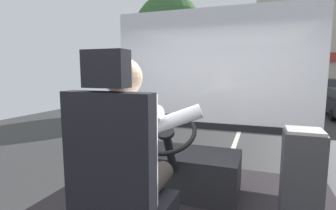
{
  "coord_description": "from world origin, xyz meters",
  "views": [
    {
      "loc": [
        0.58,
        -1.55,
        1.92
      ],
      "look_at": [
        -0.26,
        0.78,
        1.59
      ],
      "focal_mm": 27.53,
      "sensor_mm": 36.0,
      "label": 1
    }
  ],
  "objects_px": {
    "fare_box": "(301,189)",
    "parked_car_silver": "(320,90)",
    "bus_driver": "(128,148)",
    "driver_seat": "(120,191)",
    "steering_console": "(182,170)",
    "parked_car_red": "(315,87)"
  },
  "relations": [
    {
      "from": "driver_seat",
      "to": "parked_car_red",
      "type": "xyz_separation_m",
      "value": [
        4.72,
        21.69,
        -0.57
      ]
    },
    {
      "from": "steering_console",
      "to": "bus_driver",
      "type": "bearing_deg",
      "value": -90.0
    },
    {
      "from": "driver_seat",
      "to": "parked_car_silver",
      "type": "height_order",
      "value": "driver_seat"
    },
    {
      "from": "bus_driver",
      "to": "parked_car_red",
      "type": "bearing_deg",
      "value": 77.67
    },
    {
      "from": "fare_box",
      "to": "parked_car_silver",
      "type": "xyz_separation_m",
      "value": [
        3.26,
        16.57,
        -0.39
      ]
    },
    {
      "from": "driver_seat",
      "to": "bus_driver",
      "type": "relative_size",
      "value": 1.56
    },
    {
      "from": "driver_seat",
      "to": "fare_box",
      "type": "height_order",
      "value": "driver_seat"
    },
    {
      "from": "steering_console",
      "to": "parked_car_red",
      "type": "bearing_deg",
      "value": 77.04
    },
    {
      "from": "parked_car_silver",
      "to": "bus_driver",
      "type": "bearing_deg",
      "value": -103.87
    },
    {
      "from": "parked_car_silver",
      "to": "fare_box",
      "type": "bearing_deg",
      "value": -101.11
    },
    {
      "from": "parked_car_silver",
      "to": "parked_car_red",
      "type": "distance_m",
      "value": 4.45
    },
    {
      "from": "bus_driver",
      "to": "fare_box",
      "type": "relative_size",
      "value": 1.02
    },
    {
      "from": "bus_driver",
      "to": "steering_console",
      "type": "distance_m",
      "value": 1.21
    },
    {
      "from": "driver_seat",
      "to": "bus_driver",
      "type": "distance_m",
      "value": 0.23
    },
    {
      "from": "fare_box",
      "to": "parked_car_silver",
      "type": "distance_m",
      "value": 16.9
    },
    {
      "from": "driver_seat",
      "to": "parked_car_silver",
      "type": "bearing_deg",
      "value": 76.21
    },
    {
      "from": "driver_seat",
      "to": "fare_box",
      "type": "relative_size",
      "value": 1.59
    },
    {
      "from": "steering_console",
      "to": "parked_car_red",
      "type": "relative_size",
      "value": 0.25
    },
    {
      "from": "steering_console",
      "to": "parked_car_silver",
      "type": "bearing_deg",
      "value": 75.23
    },
    {
      "from": "driver_seat",
      "to": "bus_driver",
      "type": "bearing_deg",
      "value": 90.0
    },
    {
      "from": "steering_console",
      "to": "driver_seat",
      "type": "bearing_deg",
      "value": -90.0
    },
    {
      "from": "steering_console",
      "to": "fare_box",
      "type": "height_order",
      "value": "steering_console"
    }
  ]
}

